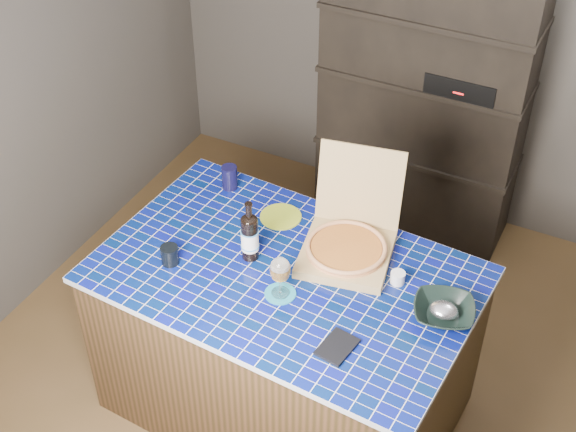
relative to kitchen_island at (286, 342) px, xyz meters
The scene contains 14 objects.
room 0.82m from the kitchen_island, 77.35° to the left, with size 3.50×3.50×3.50m.
shelving_unit 1.78m from the kitchen_island, 88.43° to the left, with size 1.20×0.41×1.80m.
kitchen_island is the anchor object (origin of this frame).
pizza_box 0.60m from the kitchen_island, 50.35° to the left, with size 0.48×0.55×0.43m.
mead_bottle 0.61m from the kitchen_island, behind, with size 0.08×0.08×0.31m.
teal_trivet 0.48m from the kitchen_island, 72.91° to the right, with size 0.14×0.14×0.01m, color teal.
wine_glass 0.61m from the kitchen_island, 72.91° to the right, with size 0.09×0.09×0.20m.
tumbler 0.72m from the kitchen_island, 160.56° to the right, with size 0.08×0.08×0.09m, color black.
dvd_case 0.67m from the kitchen_island, 38.06° to the right, with size 0.12×0.17×0.01m, color black.
bowl 0.86m from the kitchen_island, ahead, with size 0.26×0.26×0.06m, color black.
foil_contents 0.87m from the kitchen_island, ahead, with size 0.12×0.10×0.06m, color silver.
white_jar 0.69m from the kitchen_island, 19.56° to the left, with size 0.06×0.06×0.06m, color silver.
navy_cup 0.86m from the kitchen_island, 141.01° to the left, with size 0.08×0.08×0.12m, color black.
green_trivet 0.60m from the kitchen_island, 120.47° to the left, with size 0.20×0.20×0.01m, color #96A824.
Camera 1 is at (1.13, -2.50, 3.36)m, focal length 50.00 mm.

